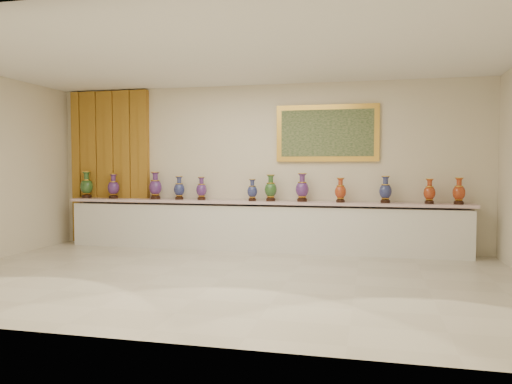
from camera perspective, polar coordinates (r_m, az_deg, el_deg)
ground at (r=6.90m, az=-3.85°, el=-9.79°), size 8.00×8.00×0.00m
room at (r=9.87m, az=-12.88°, el=3.34°), size 8.00×8.00×8.00m
counter at (r=8.99m, az=0.36°, el=-3.96°), size 7.28×0.48×0.90m
vase_0 at (r=10.26m, az=-18.79°, el=0.65°), size 0.28×0.28×0.52m
vase_1 at (r=9.97m, az=-15.98°, el=0.51°), size 0.23×0.23×0.48m
vase_2 at (r=9.57m, az=-11.42°, el=0.58°), size 0.31×0.31×0.52m
vase_3 at (r=9.40m, az=-8.77°, el=0.33°), size 0.21×0.21×0.43m
vase_4 at (r=9.25m, az=-6.25°, el=0.28°), size 0.22×0.22×0.42m
vase_5 at (r=8.91m, az=-0.42°, el=0.10°), size 0.23×0.23×0.39m
vase_6 at (r=8.87m, az=1.69°, el=0.32°), size 0.29×0.29×0.47m
vase_7 at (r=8.79m, az=5.30°, el=0.36°), size 0.30×0.30×0.50m
vase_8 at (r=8.67m, az=9.63°, el=0.08°), size 0.20×0.20×0.42m
vase_9 at (r=8.69m, az=14.58°, el=0.13°), size 0.25×0.25×0.46m
vase_10 at (r=8.72m, az=19.21°, el=-0.05°), size 0.21×0.21×0.42m
vase_11 at (r=8.77m, az=22.18°, el=-0.03°), size 0.26×0.26×0.44m
label_card at (r=9.64m, az=-14.05°, el=-0.80°), size 0.10×0.06×0.00m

